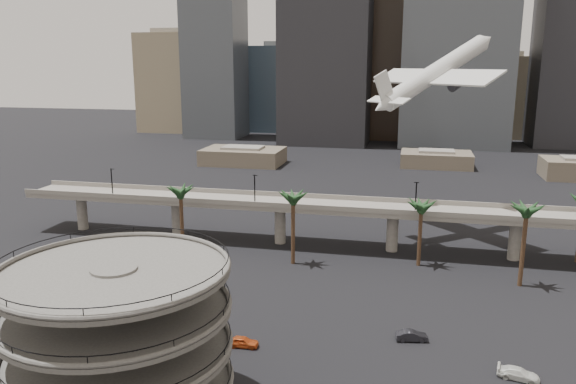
% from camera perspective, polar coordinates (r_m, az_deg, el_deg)
% --- Properties ---
extents(parking_ramp, '(22.20, 22.20, 17.35)m').
position_cam_1_polar(parking_ramp, '(58.52, -16.86, -13.26)').
color(parking_ramp, '#52504D').
rests_on(parking_ramp, ground).
extents(overpass, '(130.00, 9.30, 14.70)m').
position_cam_1_polar(overpass, '(108.81, 4.83, -1.89)').
color(overpass, slate).
rests_on(overpass, ground).
extents(palm_trees, '(76.40, 18.40, 14.00)m').
position_cam_1_polar(palm_trees, '(99.36, 10.87, -1.16)').
color(palm_trees, '#4E3521').
rests_on(palm_trees, ground).
extents(low_buildings, '(135.00, 27.50, 6.80)m').
position_cam_1_polar(low_buildings, '(194.37, 10.43, 3.19)').
color(low_buildings, brown).
rests_on(low_buildings, ground).
extents(skyline, '(269.00, 86.00, 111.56)m').
position_cam_1_polar(skyline, '(266.39, 13.33, 13.83)').
color(skyline, '#83705A').
rests_on(skyline, ground).
extents(airborne_jet, '(26.34, 26.23, 17.46)m').
position_cam_1_polar(airborne_jet, '(119.49, 14.79, 11.62)').
color(airborne_jet, silver).
rests_on(airborne_jet, ground).
extents(car_a, '(4.09, 1.83, 1.37)m').
position_cam_1_polar(car_a, '(73.80, -4.62, -14.92)').
color(car_a, '#C74F1C').
rests_on(car_a, ground).
extents(car_b, '(4.35, 2.17, 1.37)m').
position_cam_1_polar(car_b, '(76.68, 12.46, -14.07)').
color(car_b, black).
rests_on(car_b, ground).
extents(car_c, '(4.87, 2.77, 1.33)m').
position_cam_1_polar(car_c, '(72.03, 22.36, -16.70)').
color(car_c, silver).
rests_on(car_c, ground).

